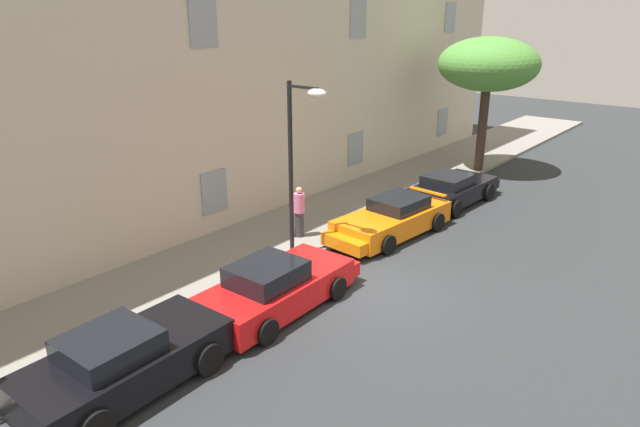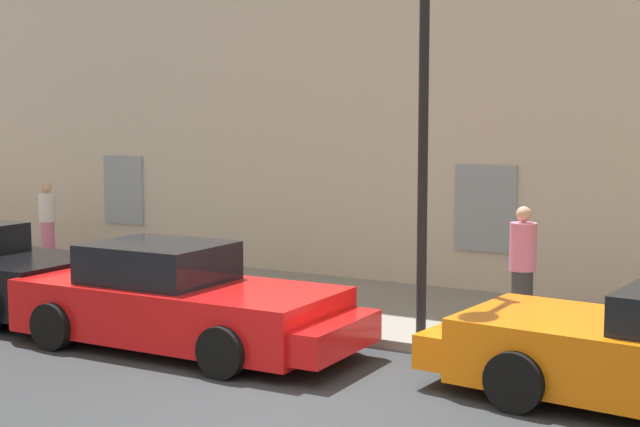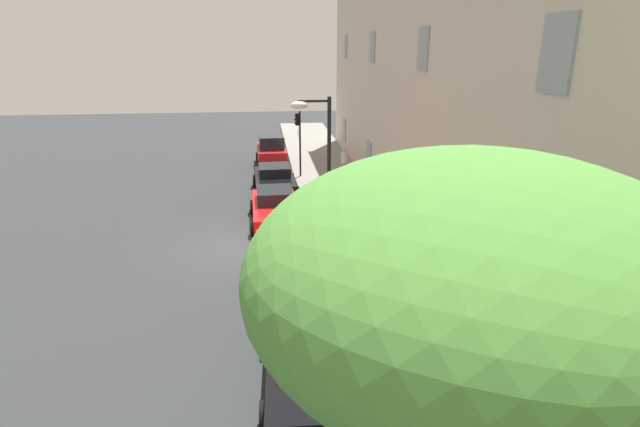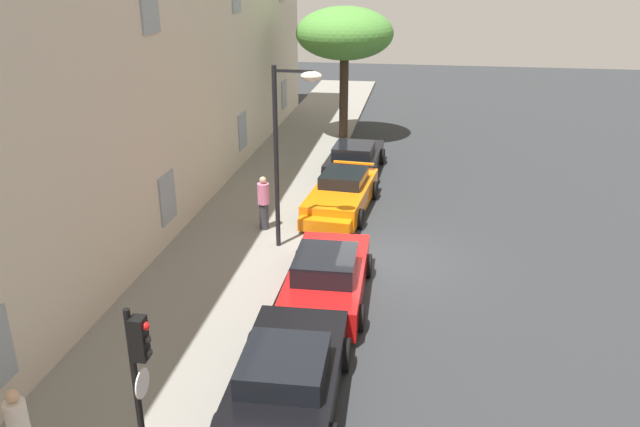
{
  "view_description": "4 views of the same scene",
  "coord_description": "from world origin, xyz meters",
  "px_view_note": "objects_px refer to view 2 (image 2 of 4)",
  "views": [
    {
      "loc": [
        -12.11,
        -8.07,
        7.53
      ],
      "look_at": [
        0.14,
        1.93,
        1.81
      ],
      "focal_mm": 31.71,
      "sensor_mm": 36.0,
      "label": 1
    },
    {
      "loc": [
        5.26,
        -8.15,
        3.1
      ],
      "look_at": [
        -1.09,
        2.72,
        1.8
      ],
      "focal_mm": 50.02,
      "sensor_mm": 36.0,
      "label": 2
    },
    {
      "loc": [
        17.86,
        0.84,
        7.34
      ],
      "look_at": [
        1.84,
        2.69,
        1.85
      ],
      "focal_mm": 28.08,
      "sensor_mm": 36.0,
      "label": 3
    },
    {
      "loc": [
        -16.9,
        -0.86,
        8.16
      ],
      "look_at": [
        1.05,
        2.04,
        0.96
      ],
      "focal_mm": 35.32,
      "sensor_mm": 36.0,
      "label": 4
    }
  ],
  "objects_px": {
    "street_lamp": "(411,59)",
    "pedestrian_strolling": "(48,220)",
    "sportscar_yellow_flank": "(188,305)",
    "pedestrian_admiring": "(523,268)"
  },
  "relations": [
    {
      "from": "street_lamp",
      "to": "pedestrian_admiring",
      "type": "xyz_separation_m",
      "value": [
        1.21,
        1.18,
        -2.88
      ]
    },
    {
      "from": "sportscar_yellow_flank",
      "to": "street_lamp",
      "type": "distance_m",
      "value": 4.48
    },
    {
      "from": "sportscar_yellow_flank",
      "to": "pedestrian_admiring",
      "type": "relative_size",
      "value": 2.79
    },
    {
      "from": "street_lamp",
      "to": "pedestrian_admiring",
      "type": "bearing_deg",
      "value": 44.15
    },
    {
      "from": "pedestrian_strolling",
      "to": "street_lamp",
      "type": "bearing_deg",
      "value": -14.99
    },
    {
      "from": "sportscar_yellow_flank",
      "to": "pedestrian_admiring",
      "type": "bearing_deg",
      "value": 34.85
    },
    {
      "from": "sportscar_yellow_flank",
      "to": "pedestrian_strolling",
      "type": "relative_size",
      "value": 3.02
    },
    {
      "from": "sportscar_yellow_flank",
      "to": "pedestrian_admiring",
      "type": "distance_m",
      "value": 4.69
    },
    {
      "from": "street_lamp",
      "to": "pedestrian_strolling",
      "type": "xyz_separation_m",
      "value": [
        -9.74,
        2.61,
        -2.95
      ]
    },
    {
      "from": "sportscar_yellow_flank",
      "to": "pedestrian_admiring",
      "type": "height_order",
      "value": "pedestrian_admiring"
    }
  ]
}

